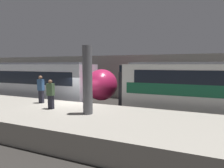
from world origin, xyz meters
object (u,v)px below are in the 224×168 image
support_pillar_near (87,80)px  person_walking (41,89)px  train_modern (27,82)px  person_waiting (51,94)px

support_pillar_near → person_walking: support_pillar_near is taller
train_modern → person_walking: bearing=-36.2°
person_walking → person_waiting: bearing=-31.4°
support_pillar_near → train_modern: support_pillar_near is taller
person_waiting → train_modern: bearing=144.8°
train_modern → person_waiting: (6.88, -4.85, 0.01)m
support_pillar_near → person_walking: 4.20m
person_waiting → person_walking: person_walking is taller
support_pillar_near → person_waiting: 2.52m
support_pillar_near → train_modern: (-9.26, 4.96, -0.83)m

